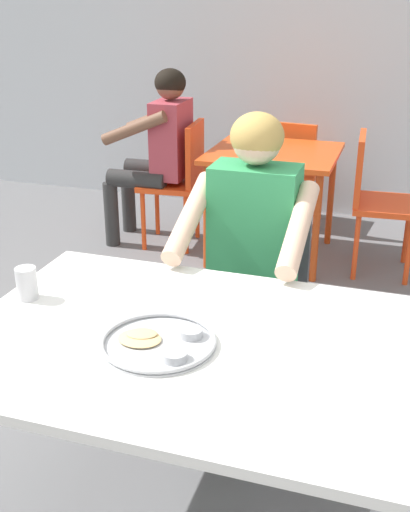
# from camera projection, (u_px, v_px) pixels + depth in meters

# --- Properties ---
(table_foreground) EXTENTS (1.29, 0.95, 0.74)m
(table_foreground) POSITION_uv_depth(u_px,v_px,m) (184.00, 356.00, 1.84)
(table_foreground) COLOR white
(table_foreground) RESTS_ON ground
(thali_tray) EXTENTS (0.33, 0.33, 0.03)m
(thali_tray) POSITION_uv_depth(u_px,v_px,m) (159.00, 342.00, 1.77)
(thali_tray) COLOR #B7BABF
(thali_tray) RESTS_ON table_foreground
(drinking_cup) EXTENTS (0.07, 0.07, 0.11)m
(drinking_cup) POSITION_uv_depth(u_px,v_px,m) (27.00, 282.00, 2.02)
(drinking_cup) COLOR silver
(drinking_cup) RESTS_ON table_foreground
(chair_foreground) EXTENTS (0.40, 0.43, 0.85)m
(chair_foreground) POSITION_uv_depth(u_px,v_px,m) (259.00, 283.00, 2.74)
(chair_foreground) COLOR #3F3F44
(chair_foreground) RESTS_ON ground
(diner_foreground) EXTENTS (0.49, 0.55, 1.25)m
(diner_foreground) POSITION_uv_depth(u_px,v_px,m) (248.00, 248.00, 2.45)
(diner_foreground) COLOR #2B2B2B
(diner_foreground) RESTS_ON ground
(table_background_red) EXTENTS (0.81, 0.79, 0.72)m
(table_background_red) POSITION_uv_depth(u_px,v_px,m) (273.00, 165.00, 4.07)
(table_background_red) COLOR #E04C19
(table_background_red) RESTS_ON ground
(chair_red_left) EXTENTS (0.41, 0.43, 0.86)m
(chair_red_left) POSITION_uv_depth(u_px,v_px,m) (181.00, 176.00, 4.29)
(chair_red_left) COLOR #EF4718
(chair_red_left) RESTS_ON ground
(chair_red_right) EXTENTS (0.42, 0.46, 0.87)m
(chair_red_right) POSITION_uv_depth(u_px,v_px,m) (374.00, 193.00, 3.89)
(chair_red_right) COLOR #EB471A
(chair_red_right) RESTS_ON ground
(chair_red_far) EXTENTS (0.44, 0.46, 0.80)m
(chair_red_far) POSITION_uv_depth(u_px,v_px,m) (294.00, 165.00, 4.66)
(chair_red_far) COLOR #E7501B
(chair_red_far) RESTS_ON ground
(patron_background) EXTENTS (0.56, 0.50, 1.20)m
(patron_background) POSITION_uv_depth(u_px,v_px,m) (159.00, 142.00, 4.25)
(patron_background) COLOR #2D2D2D
(patron_background) RESTS_ON ground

